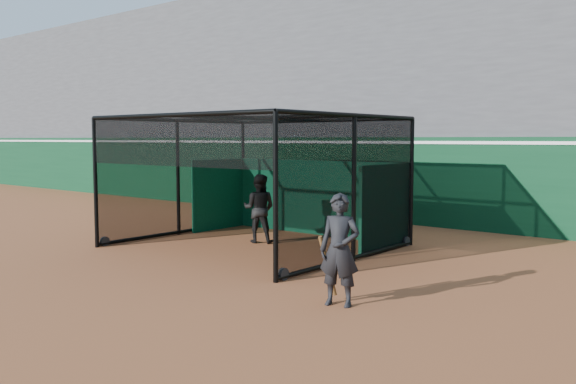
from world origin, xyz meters
The scene contains 6 objects.
ground centered at (0.00, 0.00, 0.00)m, with size 120.00×120.00×0.00m, color #97512C.
outfield_wall centered at (0.00, 8.50, 1.29)m, with size 50.00×0.50×2.50m.
grandstand centered at (0.00, 12.27, 4.48)m, with size 50.00×7.85×8.95m.
batting_cage centered at (-0.68, 2.91, 1.45)m, with size 5.43×4.89×2.92m.
batter centered at (-0.95, 3.32, 0.81)m, with size 0.79×0.61×1.62m, color black.
on_deck_player centered at (3.65, 0.00, 0.83)m, with size 0.69×0.55×1.66m.
Camera 1 is at (8.66, -7.28, 2.45)m, focal length 38.00 mm.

